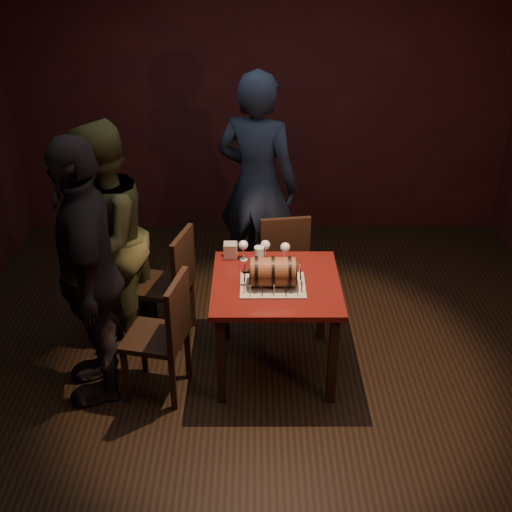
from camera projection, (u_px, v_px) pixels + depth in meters
name	position (u px, v px, depth m)	size (l,w,h in m)	color
room_shell	(268.00, 199.00, 4.16)	(5.04, 5.04, 2.80)	black
pub_table	(276.00, 295.00, 4.55)	(0.90, 0.90, 0.75)	#430C0B
cake_board	(273.00, 285.00, 4.45)	(0.45, 0.35, 0.01)	#A09581
barrel_cake	(273.00, 272.00, 4.39)	(0.37, 0.22, 0.22)	brown
birthday_candles	(273.00, 279.00, 4.42)	(0.40, 0.30, 0.09)	#E7D98A
wine_glass_left	(243.00, 246.00, 4.72)	(0.07, 0.07, 0.16)	silver
wine_glass_mid	(265.00, 246.00, 4.73)	(0.07, 0.07, 0.16)	silver
wine_glass_right	(285.00, 248.00, 4.69)	(0.07, 0.07, 0.16)	silver
pint_of_ale	(259.00, 257.00, 4.67)	(0.07, 0.07, 0.15)	silver
menu_card	(230.00, 252.00, 4.76)	(0.10, 0.05, 0.13)	white
chair_back	(283.00, 258.00, 5.28)	(0.45, 0.45, 0.93)	black
chair_left_rear	(172.00, 280.00, 4.97)	(0.49, 0.49, 0.93)	black
chair_left_front	(166.00, 330.00, 4.37)	(0.48, 0.48, 0.93)	black
person_back	(257.00, 186.00, 5.45)	(0.72, 0.47, 1.96)	#1A2334
person_left_rear	(104.00, 240.00, 4.75)	(0.87, 0.68, 1.79)	#414120
person_left_front	(88.00, 273.00, 4.22)	(1.11, 0.46, 1.89)	black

